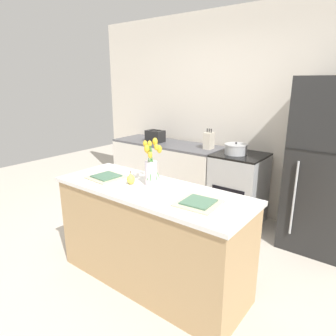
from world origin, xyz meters
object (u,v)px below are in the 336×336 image
object	(u,v)px
stove_range	(238,189)
cooking_pot	(236,149)
plate_setting_right	(198,203)
knife_block	(209,141)
toaster	(155,136)
plate_setting_left	(106,177)
pear_figurine	(131,179)
flower_vase	(151,167)
refrigerator	(325,167)

from	to	relation	value
stove_range	cooking_pot	world-z (taller)	cooking_pot
plate_setting_right	knife_block	distance (m)	1.88
toaster	knife_block	size ratio (longest dim) A/B	1.04
plate_setting_left	cooking_pot	world-z (taller)	cooking_pot
stove_range	plate_setting_left	bearing A→B (deg)	-110.37
pear_figurine	knife_block	bearing A→B (deg)	95.90
flower_vase	knife_block	distance (m)	1.59
refrigerator	knife_block	xyz separation A→B (m)	(-1.42, 0.02, 0.11)
stove_range	plate_setting_right	world-z (taller)	plate_setting_right
refrigerator	plate_setting_right	size ratio (longest dim) A/B	5.73
stove_range	cooking_pot	bearing A→B (deg)	-149.99
refrigerator	plate_setting_left	xyz separation A→B (m)	(-1.56, -1.64, 0.01)
knife_block	pear_figurine	bearing A→B (deg)	-84.10
plate_setting_left	toaster	bearing A→B (deg)	114.79
stove_range	refrigerator	bearing A→B (deg)	0.04
plate_setting_left	plate_setting_right	size ratio (longest dim) A/B	1.00
toaster	cooking_pot	size ratio (longest dim) A/B	1.00
flower_vase	toaster	bearing A→B (deg)	129.00
flower_vase	knife_block	xyz separation A→B (m)	(-0.33, 1.55, -0.05)
plate_setting_left	knife_block	xyz separation A→B (m)	(0.14, 1.66, 0.11)
refrigerator	pear_figurine	distance (m)	2.05
stove_range	pear_figurine	world-z (taller)	pear_figurine
stove_range	cooking_pot	distance (m)	0.53
cooking_pot	pear_figurine	bearing A→B (deg)	-98.78
plate_setting_right	toaster	size ratio (longest dim) A/B	1.15
flower_vase	pear_figurine	xyz separation A→B (m)	(-0.16, -0.09, -0.12)
flower_vase	refrigerator	bearing A→B (deg)	54.48
flower_vase	pear_figurine	distance (m)	0.22
pear_figurine	plate_setting_right	distance (m)	0.71
stove_range	flower_vase	size ratio (longest dim) A/B	2.25
cooking_pot	flower_vase	bearing A→B (deg)	-93.31
refrigerator	pear_figurine	world-z (taller)	refrigerator
stove_range	toaster	size ratio (longest dim) A/B	3.28
toaster	knife_block	world-z (taller)	knife_block
stove_range	plate_setting_right	size ratio (longest dim) A/B	2.86
plate_setting_left	toaster	xyz separation A→B (m)	(-0.74, 1.60, 0.08)
stove_range	flower_vase	world-z (taller)	flower_vase
plate_setting_right	knife_block	world-z (taller)	knife_block
cooking_pot	toaster	bearing A→B (deg)	-179.51
flower_vase	cooking_pot	bearing A→B (deg)	86.69
refrigerator	plate_setting_left	bearing A→B (deg)	-133.53
flower_vase	plate_setting_left	bearing A→B (deg)	-166.65
stove_range	flower_vase	xyz separation A→B (m)	(-0.14, -1.53, 0.62)
cooking_pot	refrigerator	bearing A→B (deg)	1.89
refrigerator	knife_block	bearing A→B (deg)	179.18
pear_figurine	toaster	distance (m)	1.90
flower_vase	plate_setting_left	distance (m)	0.50
refrigerator	pear_figurine	bearing A→B (deg)	-127.60
knife_block	stove_range	bearing A→B (deg)	-2.57
plate_setting_right	cooking_pot	distance (m)	1.68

